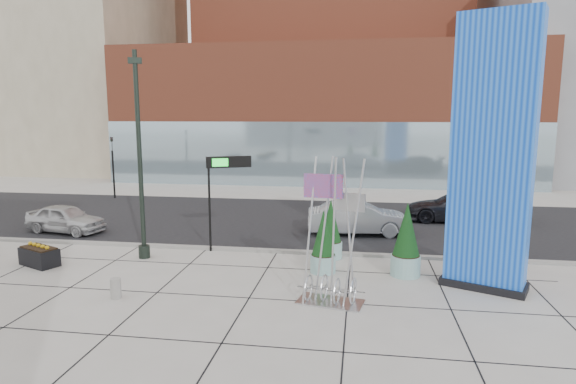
# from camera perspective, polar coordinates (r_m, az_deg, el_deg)

# --- Properties ---
(ground) EXTENTS (160.00, 160.00, 0.00)m
(ground) POSITION_cam_1_polar(r_m,az_deg,el_deg) (16.36, -7.28, -10.89)
(ground) COLOR #9E9991
(ground) RESTS_ON ground
(street_asphalt) EXTENTS (80.00, 12.00, 0.02)m
(street_asphalt) POSITION_cam_1_polar(r_m,az_deg,el_deg) (25.75, -1.21, -3.31)
(street_asphalt) COLOR black
(street_asphalt) RESTS_ON ground
(curb_edge) EXTENTS (80.00, 0.30, 0.12)m
(curb_edge) POSITION_cam_1_polar(r_m,az_deg,el_deg) (20.03, -4.15, -6.87)
(curb_edge) COLOR gray
(curb_edge) RESTS_ON ground
(tower_podium) EXTENTS (34.00, 10.00, 11.00)m
(tower_podium) POSITION_cam_1_polar(r_m,az_deg,el_deg) (41.89, 4.14, 9.09)
(tower_podium) COLOR #A1472E
(tower_podium) RESTS_ON ground
(tower_glass_front) EXTENTS (34.00, 0.60, 5.00)m
(tower_glass_front) POSITION_cam_1_polar(r_m,az_deg,el_deg) (37.24, 3.50, 4.45)
(tower_glass_front) COLOR #8CA5B2
(tower_glass_front) RESTS_ON ground
(building_beige_left) EXTENTS (18.00, 20.00, 34.00)m
(building_beige_left) POSITION_cam_1_polar(r_m,az_deg,el_deg) (58.52, -24.30, 19.70)
(building_beige_left) COLOR gray
(building_beige_left) RESTS_ON ground
(blue_pylon) EXTENTS (2.85, 2.12, 8.68)m
(blue_pylon) POSITION_cam_1_polar(r_m,az_deg,el_deg) (16.39, 23.01, 3.55)
(blue_pylon) COLOR blue
(blue_pylon) RESTS_ON ground
(lamp_post) EXTENTS (0.54, 0.44, 7.95)m
(lamp_post) POSITION_cam_1_polar(r_m,az_deg,el_deg) (19.31, -17.07, 1.83)
(lamp_post) COLOR black
(lamp_post) RESTS_ON ground
(public_art_sculpture) EXTENTS (2.10, 1.34, 4.42)m
(public_art_sculpture) POSITION_cam_1_polar(r_m,az_deg,el_deg) (14.48, 5.16, -8.70)
(public_art_sculpture) COLOR silver
(public_art_sculpture) RESTS_ON ground
(concrete_bollard) EXTENTS (0.32, 0.32, 0.63)m
(concrete_bollard) POSITION_cam_1_polar(r_m,az_deg,el_deg) (15.96, -19.73, -10.70)
(concrete_bollard) COLOR gray
(concrete_bollard) RESTS_ON ground
(overhead_street_sign) EXTENTS (1.74, 0.92, 3.91)m
(overhead_street_sign) POSITION_cam_1_polar(r_m,az_deg,el_deg) (19.45, -7.53, 2.50)
(overhead_street_sign) COLOR black
(overhead_street_sign) RESTS_ON ground
(round_planter_east) EXTENTS (1.04, 1.04, 2.60)m
(round_planter_east) POSITION_cam_1_polar(r_m,az_deg,el_deg) (17.30, 13.85, -5.70)
(round_planter_east) COLOR #87B6B4
(round_planter_east) RESTS_ON ground
(round_planter_mid) EXTENTS (0.93, 0.93, 2.33)m
(round_planter_mid) POSITION_cam_1_polar(r_m,az_deg,el_deg) (18.94, 5.06, -4.56)
(round_planter_mid) COLOR #87B6B4
(round_planter_mid) RESTS_ON ground
(round_planter_west) EXTENTS (0.91, 0.91, 2.28)m
(round_planter_west) POSITION_cam_1_polar(r_m,az_deg,el_deg) (17.21, 4.20, -6.05)
(round_planter_west) COLOR #87B6B4
(round_planter_west) RESTS_ON ground
(box_planter_north) EXTENTS (1.71, 1.32, 0.84)m
(box_planter_north) POSITION_cam_1_polar(r_m,az_deg,el_deg) (20.36, -27.39, -6.68)
(box_planter_north) COLOR black
(box_planter_north) RESTS_ON ground
(car_white_west) EXTENTS (4.11, 2.27, 1.32)m
(car_white_west) POSITION_cam_1_polar(r_m,az_deg,el_deg) (25.27, -24.86, -2.91)
(car_white_west) COLOR silver
(car_white_west) RESTS_ON ground
(car_silver_mid) EXTENTS (4.87, 2.15, 1.55)m
(car_silver_mid) POSITION_cam_1_polar(r_m,az_deg,el_deg) (22.80, 8.34, -3.09)
(car_silver_mid) COLOR #A6A8AD
(car_silver_mid) RESTS_ON ground
(car_dark_east) EXTENTS (5.53, 2.51, 1.57)m
(car_dark_east) POSITION_cam_1_polar(r_m,az_deg,el_deg) (26.73, 19.58, -1.69)
(car_dark_east) COLOR black
(car_dark_east) RESTS_ON ground
(traffic_signal) EXTENTS (0.15, 0.18, 4.10)m
(traffic_signal) POSITION_cam_1_polar(r_m,az_deg,el_deg) (34.09, -20.04, 3.12)
(traffic_signal) COLOR black
(traffic_signal) RESTS_ON ground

